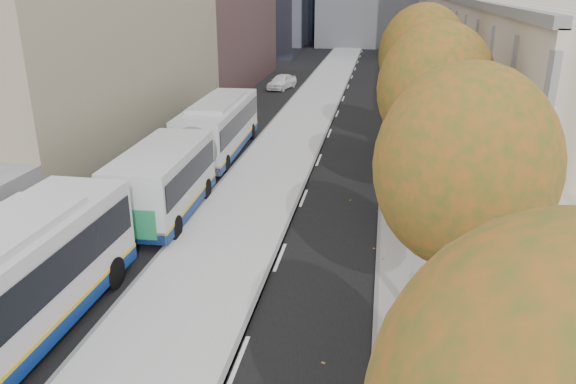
# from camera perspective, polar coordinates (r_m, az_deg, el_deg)

# --- Properties ---
(bus_platform) EXTENTS (4.25, 150.00, 0.15)m
(bus_platform) POSITION_cam_1_polar(r_m,az_deg,el_deg) (36.33, 0.56, 5.85)
(bus_platform) COLOR #BCBCBC
(bus_platform) RESTS_ON ground
(sidewalk) EXTENTS (4.75, 150.00, 0.08)m
(sidewalk) POSITION_cam_1_polar(r_m,az_deg,el_deg) (36.00, 13.29, 5.11)
(sidewalk) COLOR gray
(sidewalk) RESTS_ON ground
(building_tan) EXTENTS (18.00, 92.00, 8.00)m
(building_tan) POSITION_cam_1_polar(r_m,az_deg,el_deg) (65.42, 22.54, 14.36)
(building_tan) COLOR tan
(building_tan) RESTS_ON ground
(bus_shelter) EXTENTS (1.90, 4.40, 2.53)m
(bus_shelter) POSITION_cam_1_polar(r_m,az_deg,el_deg) (13.41, 26.28, -13.53)
(bus_shelter) COLOR #383A3F
(bus_shelter) RESTS_ON sidewalk
(tree_c) EXTENTS (4.20, 4.20, 7.28)m
(tree_c) POSITION_cam_1_polar(r_m,az_deg,el_deg) (13.47, 17.53, 2.37)
(tree_c) COLOR black
(tree_c) RESTS_ON sidewalk
(tree_d) EXTENTS (4.40, 4.40, 7.60)m
(tree_d) POSITION_cam_1_polar(r_m,az_deg,el_deg) (22.13, 14.77, 10.03)
(tree_d) COLOR black
(tree_d) RESTS_ON sidewalk
(tree_e) EXTENTS (4.60, 4.60, 7.92)m
(tree_e) POSITION_cam_1_polar(r_m,az_deg,el_deg) (30.99, 13.53, 13.34)
(tree_e) COLOR black
(tree_e) RESTS_ON sidewalk
(bus_far) EXTENTS (3.18, 17.69, 2.94)m
(bus_far) POSITION_cam_1_polar(r_m,az_deg,el_deg) (28.53, -9.00, 4.70)
(bus_far) COLOR silver
(bus_far) RESTS_ON ground
(distant_car) EXTENTS (2.55, 4.29, 1.37)m
(distant_car) POSITION_cam_1_polar(r_m,az_deg,el_deg) (53.04, -0.65, 11.16)
(distant_car) COLOR white
(distant_car) RESTS_ON ground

